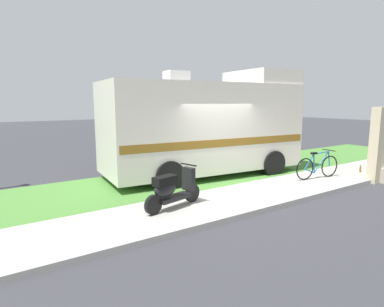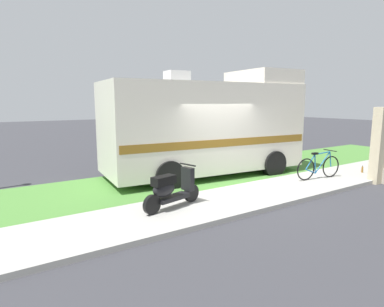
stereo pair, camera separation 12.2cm
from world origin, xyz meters
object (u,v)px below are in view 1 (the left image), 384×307
motorhome_rv (206,126)px  scooter (172,189)px  bicycle (318,166)px  bottle_green (360,169)px  pickup_truck_far (203,128)px  pickup_truck_near (221,133)px

motorhome_rv → scooter: 4.14m
bicycle → bottle_green: bicycle is taller
motorhome_rv → pickup_truck_far: motorhome_rv is taller
bottle_green → pickup_truck_far: bearing=84.6°
motorhome_rv → bottle_green: 5.65m
motorhome_rv → bicycle: bearing=-48.5°
bottle_green → scooter: bearing=177.2°
scooter → bottle_green: 7.48m
bicycle → pickup_truck_near: (1.66, 6.89, 0.44)m
motorhome_rv → pickup_truck_far: 9.56m
bicycle → bottle_green: bearing=-7.8°
scooter → bicycle: 5.38m
motorhome_rv → bicycle: (2.43, -2.75, -1.24)m
pickup_truck_near → bottle_green: 7.22m
motorhome_rv → bottle_green: (4.51, -3.03, -1.53)m
motorhome_rv → pickup_truck_near: 5.88m
bottle_green → motorhome_rv: bearing=146.1°
motorhome_rv → bottle_green: size_ratio=28.50×
scooter → motorhome_rv: bearing=42.1°
motorhome_rv → bottle_green: bearing=-33.9°
motorhome_rv → pickup_truck_near: (4.09, 4.14, -0.80)m
scooter → bicycle: scooter is taller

